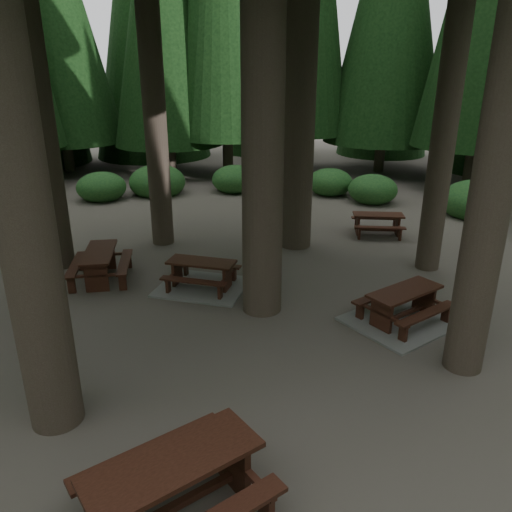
{
  "coord_description": "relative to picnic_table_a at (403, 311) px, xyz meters",
  "views": [
    {
      "loc": [
        -0.68,
        -9.53,
        5.02
      ],
      "look_at": [
        0.72,
        0.6,
        1.1
      ],
      "focal_mm": 35.0,
      "sensor_mm": 36.0,
      "label": 1
    }
  ],
  "objects": [
    {
      "name": "picnic_table_d",
      "position": [
        1.57,
        5.6,
        0.2
      ],
      "size": [
        1.78,
        1.55,
        0.67
      ],
      "rotation": [
        0.0,
        0.0,
        -0.22
      ],
      "color": "#32180F",
      "rests_on": "ground"
    },
    {
      "name": "picnic_table_c",
      "position": [
        -4.07,
        2.28,
        -0.02
      ],
      "size": [
        2.54,
        2.35,
        0.69
      ],
      "rotation": [
        0.0,
        0.0,
        -0.4
      ],
      "color": "gray",
      "rests_on": "ground"
    },
    {
      "name": "picnic_table_a",
      "position": [
        0.0,
        0.0,
        0.0
      ],
      "size": [
        2.73,
        2.57,
        0.73
      ],
      "rotation": [
        0.0,
        0.0,
        0.48
      ],
      "color": "gray",
      "rests_on": "ground"
    },
    {
      "name": "shrub_ring",
      "position": [
        -2.91,
        1.53,
        0.16
      ],
      "size": [
        23.86,
        24.64,
        1.49
      ],
      "color": "#1A4E22",
      "rests_on": "ground"
    },
    {
      "name": "ground",
      "position": [
        -3.61,
        0.78,
        -0.24
      ],
      "size": [
        80.0,
        80.0,
        0.0
      ],
      "primitive_type": "plane",
      "color": "#554E45",
      "rests_on": "ground"
    },
    {
      "name": "picnic_table_e",
      "position": [
        -4.61,
        -4.26,
        0.34
      ],
      "size": [
        2.56,
        2.4,
        0.88
      ],
      "rotation": [
        0.0,
        0.0,
        0.5
      ],
      "color": "#32180F",
      "rests_on": "ground"
    },
    {
      "name": "picnic_table_b",
      "position": [
        -6.54,
        3.11,
        0.26
      ],
      "size": [
        1.43,
        1.77,
        0.76
      ],
      "rotation": [
        0.0,
        0.0,
        1.58
      ],
      "color": "#32180F",
      "rests_on": "ground"
    }
  ]
}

